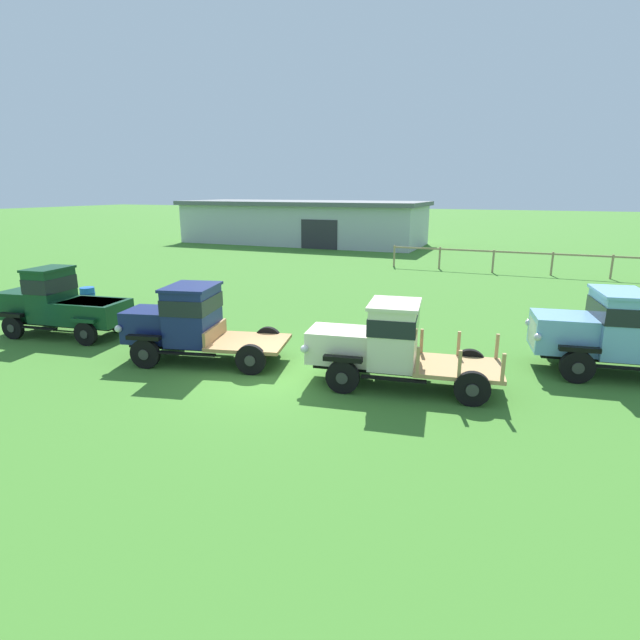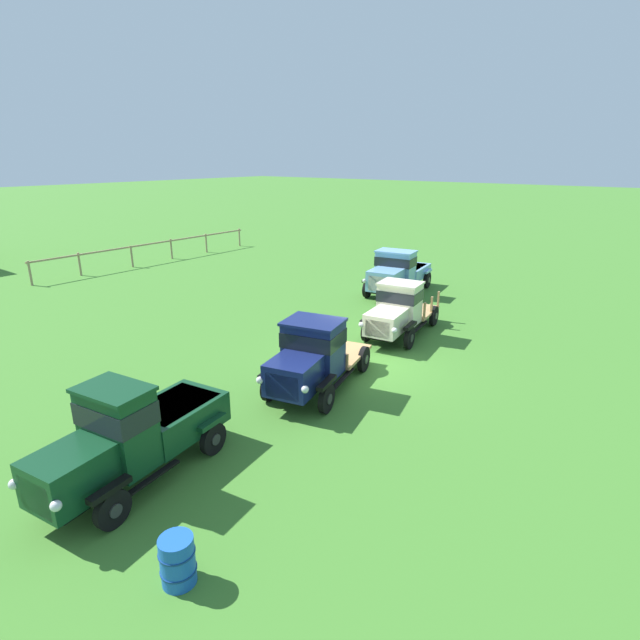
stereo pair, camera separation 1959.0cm
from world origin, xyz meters
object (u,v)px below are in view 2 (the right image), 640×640
(vintage_truck_midrow_center, at_px, (397,310))
(vintage_truck_foreground_near, at_px, (132,434))
(oil_drum_near_fence, at_px, (178,560))
(vintage_truck_far_side, at_px, (397,272))
(vintage_truck_second_in_line, at_px, (311,356))

(vintage_truck_midrow_center, bearing_deg, vintage_truck_foreground_near, 179.61)
(vintage_truck_midrow_center, xyz_separation_m, oil_drum_near_fence, (-12.47, -2.94, -0.67))
(vintage_truck_foreground_near, xyz_separation_m, oil_drum_near_fence, (-1.19, -3.01, -0.66))
(vintage_truck_midrow_center, relative_size, oil_drum_near_fence, 5.82)
(vintage_truck_far_side, bearing_deg, vintage_truck_second_in_line, -162.75)
(vintage_truck_far_side, bearing_deg, vintage_truck_foreground_near, -169.58)
(vintage_truck_second_in_line, distance_m, oil_drum_near_fence, 7.26)
(oil_drum_near_fence, bearing_deg, vintage_truck_far_side, 18.64)
(oil_drum_near_fence, bearing_deg, vintage_truck_foreground_near, 68.40)
(vintage_truck_far_side, bearing_deg, oil_drum_near_fence, -161.36)
(vintage_truck_foreground_near, xyz_separation_m, vintage_truck_midrow_center, (11.27, -0.08, 0.01))
(vintage_truck_second_in_line, distance_m, vintage_truck_far_side, 11.98)
(vintage_truck_second_in_line, relative_size, oil_drum_near_fence, 5.75)
(vintage_truck_second_in_line, bearing_deg, oil_drum_near_fence, -159.05)
(vintage_truck_foreground_near, bearing_deg, vintage_truck_midrow_center, -0.39)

